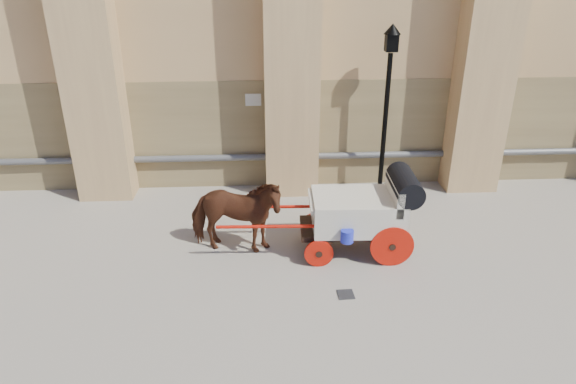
{
  "coord_description": "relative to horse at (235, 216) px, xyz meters",
  "views": [
    {
      "loc": [
        -1.8,
        -9.46,
        6.0
      ],
      "look_at": [
        -1.27,
        0.36,
        1.44
      ],
      "focal_mm": 32.0,
      "sensor_mm": 36.0,
      "label": 1
    }
  ],
  "objects": [
    {
      "name": "ground",
      "position": [
        2.41,
        -0.41,
        -0.88
      ],
      "size": [
        90.0,
        90.0,
        0.0
      ],
      "primitive_type": "plane",
      "color": "gray",
      "rests_on": "ground"
    },
    {
      "name": "horse",
      "position": [
        0.0,
        0.0,
        0.0
      ],
      "size": [
        2.22,
        1.29,
        1.77
      ],
      "primitive_type": "imported",
      "rotation": [
        0.0,
        0.0,
        1.4
      ],
      "color": "#572E1B",
      "rests_on": "ground"
    },
    {
      "name": "carriage",
      "position": [
        2.79,
        -0.11,
        0.12
      ],
      "size": [
        4.3,
        1.54,
        1.87
      ],
      "rotation": [
        0.0,
        0.0,
        -0.03
      ],
      "color": "black",
      "rests_on": "ground"
    },
    {
      "name": "street_lamp",
      "position": [
        3.84,
        2.91,
        1.52
      ],
      "size": [
        0.42,
        0.42,
        4.5
      ],
      "color": "black",
      "rests_on": "ground"
    },
    {
      "name": "drain_grate_near",
      "position": [
        2.17,
        -1.74,
        -0.88
      ],
      "size": [
        0.34,
        0.34,
        0.01
      ],
      "primitive_type": "cube",
      "rotation": [
        0.0,
        0.0,
        0.05
      ],
      "color": "black",
      "rests_on": "ground"
    }
  ]
}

